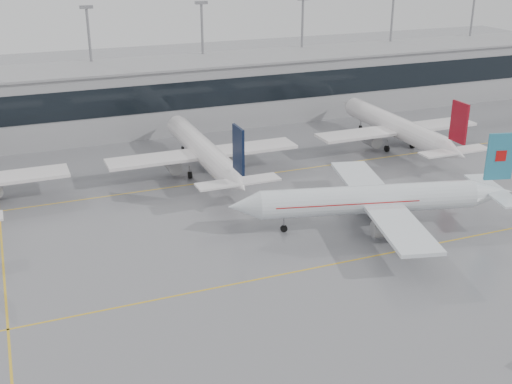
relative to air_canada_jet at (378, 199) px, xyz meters
name	(u,v)px	position (x,y,z in m)	size (l,w,h in m)	color
ground	(297,272)	(-14.47, -6.99, -3.71)	(320.00, 320.00, 0.00)	slate
taxi_line_main	(297,272)	(-14.47, -6.99, -3.71)	(120.00, 0.25, 0.01)	gold
taxi_line_north	(211,182)	(-14.47, 23.01, -3.71)	(120.00, 0.25, 0.01)	gold
taxi_line_cross	(3,260)	(-44.47, 8.01, -3.71)	(0.25, 60.00, 0.01)	gold
terminal	(158,96)	(-14.47, 55.01, 2.29)	(180.00, 15.00, 12.00)	gray
terminal_glass	(168,97)	(-14.47, 47.46, 3.79)	(180.00, 0.20, 5.00)	black
terminal_roof	(156,64)	(-14.47, 55.01, 8.49)	(182.00, 16.00, 0.40)	gray
light_masts	(148,53)	(-14.47, 61.01, 9.63)	(156.40, 1.00, 22.60)	gray
air_canada_jet	(378,199)	(0.00, 0.00, 0.00)	(36.68, 29.90, 11.69)	white
parked_jet_c	(203,151)	(-14.47, 26.70, 0.00)	(29.64, 36.96, 11.72)	white
parked_jet_d	(397,127)	(20.53, 26.70, 0.00)	(29.64, 36.96, 11.72)	white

